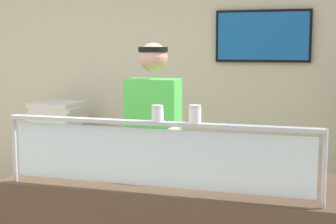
% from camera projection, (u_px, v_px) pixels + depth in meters
% --- Properties ---
extents(shop_rear_unit, '(6.32, 0.13, 2.70)m').
position_uv_depth(shop_rear_unit, '(237.00, 84.00, 5.11)').
color(shop_rear_unit, beige).
rests_on(shop_rear_unit, ground).
extents(sneeze_guard, '(1.75, 0.06, 0.39)m').
position_uv_depth(sneeze_guard, '(155.00, 147.00, 2.69)').
color(sneeze_guard, '#B2B5BC').
rests_on(sneeze_guard, serving_counter).
extents(pizza_tray, '(0.47, 0.47, 0.04)m').
position_uv_depth(pizza_tray, '(142.00, 172.00, 3.11)').
color(pizza_tray, '#9EA0A8').
rests_on(pizza_tray, serving_counter).
extents(pizza_server, '(0.13, 0.29, 0.01)m').
position_uv_depth(pizza_server, '(146.00, 170.00, 3.08)').
color(pizza_server, '#ADAFB7').
rests_on(pizza_server, pizza_tray).
extents(parmesan_shaker, '(0.06, 0.06, 0.09)m').
position_uv_depth(parmesan_shaker, '(158.00, 114.00, 2.66)').
color(parmesan_shaker, white).
rests_on(parmesan_shaker, sneeze_guard).
extents(pepper_flake_shaker, '(0.06, 0.06, 0.09)m').
position_uv_depth(pepper_flake_shaker, '(195.00, 115.00, 2.60)').
color(pepper_flake_shaker, white).
rests_on(pepper_flake_shaker, sneeze_guard).
extents(worker_figure, '(0.41, 0.50, 1.76)m').
position_uv_depth(worker_figure, '(154.00, 146.00, 3.74)').
color(worker_figure, '#23232D').
rests_on(worker_figure, ground).
extents(prep_shelf, '(0.70, 0.55, 0.90)m').
position_uv_depth(prep_shelf, '(61.00, 171.00, 5.27)').
color(prep_shelf, '#B7BABF').
rests_on(prep_shelf, ground).
extents(pizza_box_stack, '(0.50, 0.48, 0.27)m').
position_uv_depth(pizza_box_stack, '(59.00, 115.00, 5.20)').
color(pizza_box_stack, silver).
rests_on(pizza_box_stack, prep_shelf).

